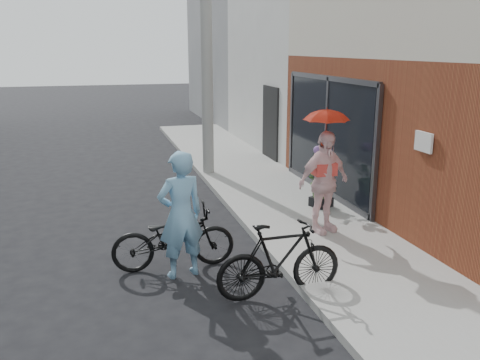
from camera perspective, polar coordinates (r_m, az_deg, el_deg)
name	(u,v)px	position (r m, az deg, el deg)	size (l,w,h in m)	color
ground	(225,284)	(7.24, -1.68, -11.59)	(80.00, 80.00, 0.00)	black
sidewalk	(307,221)	(9.61, 7.56, -4.54)	(2.20, 24.00, 0.12)	#979791
curb	(248,226)	(9.22, 0.91, -5.24)	(0.12, 24.00, 0.12)	#9E9E99
plaster_building	(370,38)	(17.64, 14.41, 15.23)	(8.00, 6.00, 7.00)	silver
east_building_far	(291,40)	(23.96, 5.73, 15.35)	(8.00, 8.00, 7.00)	gray
utility_pole	(206,34)	(12.59, -3.80, 16.02)	(0.28, 0.28, 7.00)	#9E9E99
officer	(181,215)	(7.20, -6.68, -3.91)	(0.67, 0.44, 1.84)	#79B3D8
bike_left	(174,238)	(7.61, -7.47, -6.47)	(0.63, 1.81, 0.95)	black
bike_right	(280,260)	(6.72, 4.47, -8.95)	(0.48, 1.71, 1.03)	black
kimono_woman	(324,182)	(8.68, 9.38, -0.24)	(1.03, 0.43, 1.75)	#FFD5D7
parasol	(327,112)	(8.46, 9.71, 7.58)	(0.72, 0.72, 0.63)	red
planter	(321,202)	(10.27, 9.08, -2.42)	(0.36, 0.36, 0.19)	black
potted_plant	(322,181)	(10.15, 9.18, -0.07)	(0.61, 0.53, 0.68)	#3B6629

